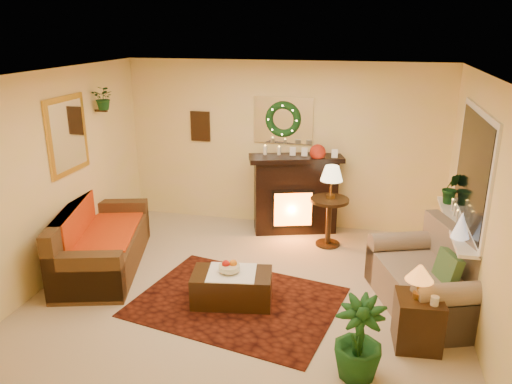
% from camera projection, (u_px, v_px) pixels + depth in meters
% --- Properties ---
extents(floor, '(5.00, 5.00, 0.00)m').
position_uv_depth(floor, '(250.00, 289.00, 6.16)').
color(floor, beige).
rests_on(floor, ground).
extents(ceiling, '(5.00, 5.00, 0.00)m').
position_uv_depth(ceiling, '(249.00, 74.00, 5.33)').
color(ceiling, white).
rests_on(ceiling, ground).
extents(wall_back, '(5.00, 5.00, 0.00)m').
position_uv_depth(wall_back, '(283.00, 145.00, 7.83)').
color(wall_back, '#EFD88C').
rests_on(wall_back, ground).
extents(wall_front, '(5.00, 5.00, 0.00)m').
position_uv_depth(wall_front, '(177.00, 282.00, 3.67)').
color(wall_front, '#EFD88C').
rests_on(wall_front, ground).
extents(wall_left, '(4.50, 4.50, 0.00)m').
position_uv_depth(wall_left, '(57.00, 175.00, 6.28)').
color(wall_left, '#EFD88C').
rests_on(wall_left, ground).
extents(wall_right, '(4.50, 4.50, 0.00)m').
position_uv_depth(wall_right, '(481.00, 206.00, 5.22)').
color(wall_right, '#EFD88C').
rests_on(wall_right, ground).
extents(area_rug, '(2.57, 2.12, 0.01)m').
position_uv_depth(area_rug, '(237.00, 302.00, 5.86)').
color(area_rug, '#541005').
rests_on(area_rug, floor).
extents(sofa, '(1.40, 2.18, 0.87)m').
position_uv_depth(sofa, '(103.00, 237.00, 6.60)').
color(sofa, brown).
rests_on(sofa, floor).
extents(red_throw, '(0.85, 1.38, 0.02)m').
position_uv_depth(red_throw, '(104.00, 231.00, 6.74)').
color(red_throw, '#B20F0A').
rests_on(red_throw, sofa).
extents(fireplace, '(1.32, 0.75, 1.15)m').
position_uv_depth(fireplace, '(295.00, 197.00, 7.75)').
color(fireplace, '#331C10').
rests_on(fireplace, floor).
extents(poinsettia, '(0.24, 0.24, 0.24)m').
position_uv_depth(poinsettia, '(318.00, 152.00, 7.40)').
color(poinsettia, '#A32112').
rests_on(poinsettia, fireplace).
extents(mantel_candle_a, '(0.06, 0.06, 0.19)m').
position_uv_depth(mantel_candle_a, '(265.00, 152.00, 7.59)').
color(mantel_candle_a, '#FAF3C5').
rests_on(mantel_candle_a, fireplace).
extents(mantel_candle_b, '(0.06, 0.06, 0.17)m').
position_uv_depth(mantel_candle_b, '(279.00, 152.00, 7.57)').
color(mantel_candle_b, '#FFFDD2').
rests_on(mantel_candle_b, fireplace).
extents(mantel_mirror, '(0.92, 0.02, 0.72)m').
position_uv_depth(mantel_mirror, '(283.00, 120.00, 7.68)').
color(mantel_mirror, white).
rests_on(mantel_mirror, wall_back).
extents(wreath, '(0.55, 0.11, 0.55)m').
position_uv_depth(wreath, '(283.00, 120.00, 7.64)').
color(wreath, '#194719').
rests_on(wreath, wall_back).
extents(wall_art, '(0.32, 0.03, 0.48)m').
position_uv_depth(wall_art, '(200.00, 126.00, 8.01)').
color(wall_art, '#381E11').
rests_on(wall_art, wall_back).
extents(gold_mirror, '(0.03, 0.84, 1.00)m').
position_uv_depth(gold_mirror, '(67.00, 135.00, 6.41)').
color(gold_mirror, gold).
rests_on(gold_mirror, wall_left).
extents(hanging_plant, '(0.33, 0.28, 0.36)m').
position_uv_depth(hanging_plant, '(105.00, 109.00, 7.00)').
color(hanging_plant, '#194719').
rests_on(hanging_plant, wall_left).
extents(loveseat, '(1.37, 1.76, 0.90)m').
position_uv_depth(loveseat, '(427.00, 274.00, 5.64)').
color(loveseat, tan).
rests_on(loveseat, floor).
extents(window_frame, '(0.03, 1.86, 1.36)m').
position_uv_depth(window_frame, '(473.00, 169.00, 5.65)').
color(window_frame, white).
rests_on(window_frame, wall_right).
extents(window_glass, '(0.02, 1.70, 1.22)m').
position_uv_depth(window_glass, '(472.00, 169.00, 5.65)').
color(window_glass, black).
rests_on(window_glass, wall_right).
extents(window_sill, '(0.22, 1.86, 0.04)m').
position_uv_depth(window_sill, '(456.00, 224.00, 5.89)').
color(window_sill, white).
rests_on(window_sill, wall_right).
extents(mini_tree, '(0.20, 0.20, 0.30)m').
position_uv_depth(mini_tree, '(461.00, 225.00, 5.40)').
color(mini_tree, white).
rests_on(mini_tree, window_sill).
extents(sill_plant, '(0.30, 0.24, 0.55)m').
position_uv_depth(sill_plant, '(452.00, 189.00, 6.43)').
color(sill_plant, '#20541D').
rests_on(sill_plant, window_sill).
extents(side_table_round, '(0.71, 0.71, 0.72)m').
position_uv_depth(side_table_round, '(328.00, 224.00, 7.30)').
color(side_table_round, '#4B2210').
rests_on(side_table_round, floor).
extents(lamp_cream, '(0.32, 0.32, 0.49)m').
position_uv_depth(lamp_cream, '(331.00, 188.00, 7.15)').
color(lamp_cream, '#FEECA6').
rests_on(lamp_cream, side_table_round).
extents(end_table_square, '(0.48, 0.48, 0.55)m').
position_uv_depth(end_table_square, '(418.00, 322.00, 5.00)').
color(end_table_square, '#4C251A').
rests_on(end_table_square, floor).
extents(lamp_tiffany, '(0.27, 0.27, 0.40)m').
position_uv_depth(lamp_tiffany, '(419.00, 280.00, 4.85)').
color(lamp_tiffany, gold).
rests_on(lamp_tiffany, end_table_square).
extents(coffee_table, '(0.98, 0.64, 0.38)m').
position_uv_depth(coffee_table, '(232.00, 287.00, 5.79)').
color(coffee_table, '#543519').
rests_on(coffee_table, floor).
extents(fruit_bowl, '(0.25, 0.25, 0.06)m').
position_uv_depth(fruit_bowl, '(229.00, 267.00, 5.73)').
color(fruit_bowl, beige).
rests_on(fruit_bowl, coffee_table).
extents(floor_palm, '(1.66, 1.66, 2.41)m').
position_uv_depth(floor_palm, '(359.00, 335.00, 4.49)').
color(floor_palm, '#0F330D').
rests_on(floor_palm, floor).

